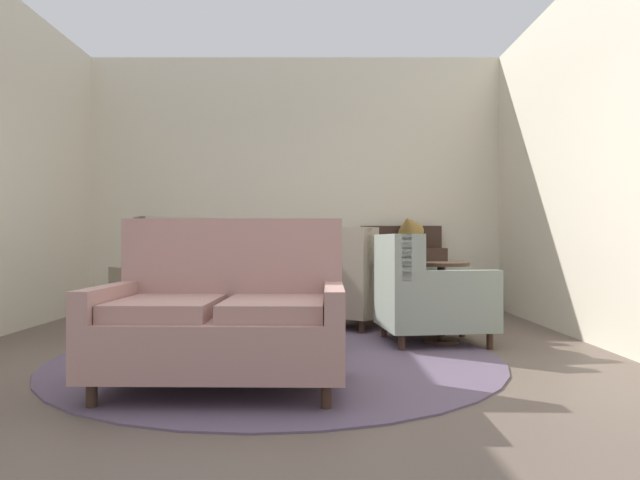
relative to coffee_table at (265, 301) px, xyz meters
name	(u,v)px	position (x,y,z in m)	size (l,w,h in m)	color
ground	(273,366)	(0.11, -0.55, -0.41)	(9.08, 9.08, 0.00)	brown
wall_back	(293,184)	(0.11, 2.69, 1.25)	(5.59, 0.08, 3.31)	beige
wall_right	(583,157)	(2.83, 0.42, 1.25)	(0.08, 4.54, 3.31)	beige
baseboard_back	(293,305)	(0.11, 2.64, -0.35)	(5.43, 0.03, 0.12)	#382319
area_rug	(276,356)	(0.11, -0.25, -0.40)	(3.39, 3.39, 0.01)	#5B4C60
coffee_table	(265,301)	(0.00, 0.00, 0.00)	(0.90, 0.90, 0.49)	#382319
porcelain_vase	(271,272)	(0.05, 0.01, 0.24)	(0.19, 0.19, 0.36)	#384C93
settee	(222,319)	(-0.15, -1.13, 0.01)	(1.47, 0.91, 1.05)	tan
armchair_beside_settee	(352,285)	(0.79, 1.19, 0.03)	(1.16, 1.17, 1.03)	gray
armchair_foreground_right	(167,286)	(-1.03, 0.82, 0.06)	(1.15, 1.15, 1.12)	gray
armchair_near_window	(424,296)	(1.36, 0.30, 0.01)	(1.00, 0.87, 0.96)	gray
side_table	(439,295)	(1.50, 0.29, 0.02)	(0.49, 0.49, 0.71)	#382319
sideboard	(401,275)	(1.48, 2.40, 0.07)	(1.05, 0.37, 1.10)	#382319
gramophone	(405,229)	(1.53, 2.31, 0.65)	(0.46, 0.52, 0.51)	#382319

